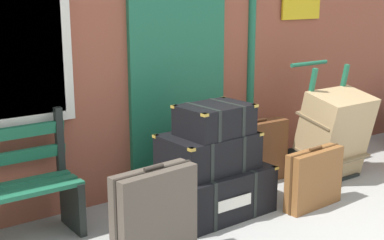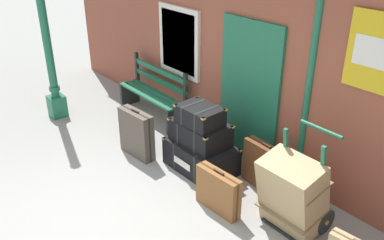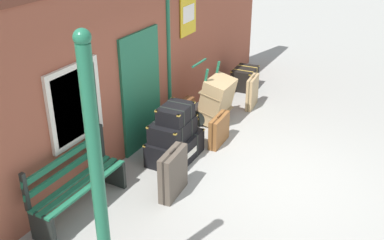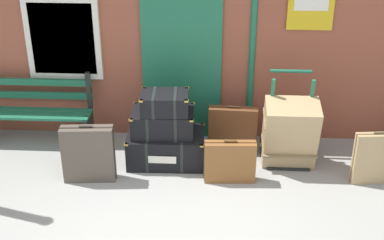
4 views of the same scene
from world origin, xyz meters
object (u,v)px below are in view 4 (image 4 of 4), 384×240
at_px(porters_trolley, 287,140).
at_px(large_brown_trunk, 290,133).
at_px(steamer_trunk_base, 166,147).
at_px(suitcase_oxblood, 88,154).
at_px(suitcase_olive, 230,162).
at_px(suitcase_beige, 376,158).
at_px(platform_bench, 35,112).
at_px(steamer_trunk_middle, 163,122).
at_px(suitcase_brown, 233,129).
at_px(steamer_trunk_top, 165,103).

distance_m(porters_trolley, large_brown_trunk, 0.27).
height_order(steamer_trunk_base, porters_trolley, porters_trolley).
bearing_deg(suitcase_oxblood, suitcase_olive, 2.21).
distance_m(suitcase_beige, suitcase_oxblood, 3.57).
xyz_separation_m(steamer_trunk_base, suitcase_olive, (0.84, -0.43, 0.06)).
bearing_deg(suitcase_olive, large_brown_trunk, 28.99).
xyz_separation_m(steamer_trunk_base, suitcase_oxblood, (-0.92, -0.50, 0.16)).
relative_size(platform_bench, suitcase_oxblood, 2.08).
xyz_separation_m(steamer_trunk_middle, suitcase_beige, (2.68, -0.38, -0.24)).
bearing_deg(porters_trolley, steamer_trunk_middle, -174.73).
bearing_deg(suitcase_beige, suitcase_olive, -177.67).
bearing_deg(suitcase_brown, large_brown_trunk, -26.25).
bearing_deg(platform_bench, suitcase_oxblood, -45.03).
bearing_deg(steamer_trunk_top, porters_trolley, 6.76).
distance_m(steamer_trunk_middle, steamer_trunk_top, 0.29).
bearing_deg(porters_trolley, suitcase_olive, -142.14).
xyz_separation_m(suitcase_oxblood, suitcase_brown, (1.80, 0.86, -0.04)).
xyz_separation_m(porters_trolley, suitcase_brown, (-0.73, 0.19, 0.05)).
bearing_deg(steamer_trunk_middle, suitcase_oxblood, -149.64).
bearing_deg(suitcase_oxblood, steamer_trunk_top, 27.50).
relative_size(platform_bench, suitcase_olive, 2.47).
distance_m(steamer_trunk_top, suitcase_beige, 2.72).
xyz_separation_m(steamer_trunk_base, steamer_trunk_middle, (-0.04, 0.01, 0.37)).
bearing_deg(platform_bench, suitcase_beige, -10.53).
relative_size(steamer_trunk_base, steamer_trunk_top, 1.62).
bearing_deg(suitcase_beige, suitcase_oxblood, -177.73).
relative_size(platform_bench, large_brown_trunk, 1.68).
bearing_deg(suitcase_olive, porters_trolley, 37.86).
relative_size(porters_trolley, suitcase_oxblood, 1.56).
relative_size(steamer_trunk_top, suitcase_oxblood, 0.82).
height_order(steamer_trunk_top, suitcase_olive, steamer_trunk_top).
bearing_deg(steamer_trunk_top, suitcase_beige, -7.25).
distance_m(suitcase_olive, suitcase_oxblood, 1.77).
bearing_deg(suitcase_oxblood, suitcase_brown, 25.40).
height_order(steamer_trunk_middle, suitcase_oxblood, suitcase_oxblood).
xyz_separation_m(platform_bench, suitcase_oxblood, (0.99, -0.99, -0.08)).
xyz_separation_m(steamer_trunk_base, porters_trolley, (1.62, 0.17, 0.06)).
bearing_deg(suitcase_olive, suitcase_beige, 2.33).
bearing_deg(suitcase_beige, steamer_trunk_middle, 172.02).
xyz_separation_m(steamer_trunk_top, suitcase_beige, (2.64, -0.34, -0.53)).
bearing_deg(suitcase_olive, steamer_trunk_middle, 152.96).
relative_size(steamer_trunk_middle, porters_trolley, 0.69).
bearing_deg(steamer_trunk_base, steamer_trunk_top, -90.05).
bearing_deg(platform_bench, suitcase_brown, -2.67).
distance_m(steamer_trunk_base, steamer_trunk_middle, 0.37).
bearing_deg(suitcase_beige, suitcase_brown, 157.85).
relative_size(porters_trolley, large_brown_trunk, 1.26).
distance_m(steamer_trunk_top, suitcase_brown, 1.11).
bearing_deg(porters_trolley, platform_bench, 174.84).
bearing_deg(suitcase_olive, suitcase_oxblood, -177.79).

